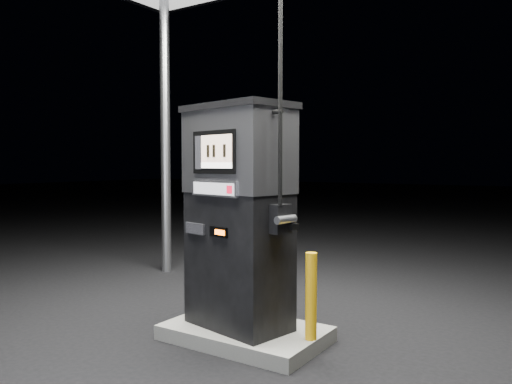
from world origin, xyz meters
The scene contains 5 objects.
ground centered at (0.00, 0.00, 0.00)m, with size 80.00×80.00×0.00m, color black.
pump_island centered at (0.00, 0.00, 0.07)m, with size 1.60×1.00×0.15m, color #64635F.
fuel_dispenser centered at (-0.05, -0.04, 1.31)m, with size 1.30×0.88×4.69m.
bollard_left centered at (-0.55, -0.11, 0.63)m, with size 0.13×0.13×0.96m, color #F5AF0D.
bollard_right centered at (0.74, 0.03, 0.57)m, with size 0.11×0.11×0.83m, color #F5AF0D.
Camera 1 is at (2.87, -4.14, 1.82)m, focal length 35.00 mm.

